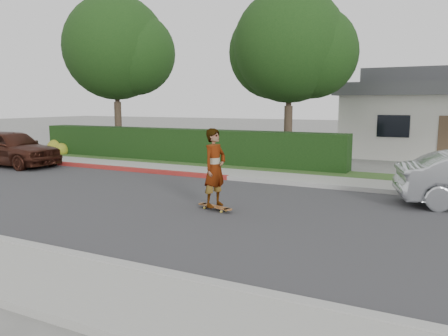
{
  "coord_description": "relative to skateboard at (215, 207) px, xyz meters",
  "views": [
    {
      "loc": [
        7.56,
        -9.26,
        2.64
      ],
      "look_at": [
        2.62,
        0.56,
        1.0
      ],
      "focal_mm": 35.0,
      "sensor_mm": 36.0,
      "label": 1
    }
  ],
  "objects": [
    {
      "name": "tree_center",
      "position": [
        -1.14,
        9.13,
        4.81
      ],
      "size": [
        5.66,
        4.84,
        7.44
      ],
      "color": "#33261C",
      "rests_on": "ground"
    },
    {
      "name": "road",
      "position": [
        -2.62,
        -0.06,
        -0.09
      ],
      "size": [
        60.0,
        8.0,
        0.01
      ],
      "primitive_type": "cube",
      "color": "#2D2D30",
      "rests_on": "ground"
    },
    {
      "name": "car_maroon",
      "position": [
        -11.26,
        2.96,
        0.68
      ],
      "size": [
        4.55,
        1.85,
        1.55
      ],
      "primitive_type": "imported",
      "rotation": [
        0.0,
        0.0,
        1.57
      ],
      "color": "#3C1C13",
      "rests_on": "ground"
    },
    {
      "name": "planting_strip",
      "position": [
        -2.62,
        6.54,
        -0.04
      ],
      "size": [
        60.0,
        1.6,
        0.1
      ],
      "primitive_type": "cube",
      "color": "#2D4C1E",
      "rests_on": "ground"
    },
    {
      "name": "ground",
      "position": [
        -2.62,
        -0.06,
        -0.09
      ],
      "size": [
        120.0,
        120.0,
        0.0
      ],
      "primitive_type": "plane",
      "color": "slate",
      "rests_on": "ground"
    },
    {
      "name": "hedge",
      "position": [
        -5.62,
        7.14,
        0.66
      ],
      "size": [
        15.0,
        1.0,
        1.5
      ],
      "primitive_type": "cube",
      "color": "black",
      "rests_on": "ground"
    },
    {
      "name": "tree_left",
      "position": [
        -10.14,
        8.63,
        5.17
      ],
      "size": [
        5.99,
        5.21,
        8.0
      ],
      "color": "#33261C",
      "rests_on": "ground"
    },
    {
      "name": "skateboard",
      "position": [
        0.0,
        0.0,
        0.0
      ],
      "size": [
        1.09,
        0.5,
        0.1
      ],
      "rotation": [
        0.0,
        0.0,
        -0.28
      ],
      "color": "gold",
      "rests_on": "ground"
    },
    {
      "name": "flowering_shrub",
      "position": [
        -12.63,
        6.68,
        0.24
      ],
      "size": [
        1.4,
        1.0,
        0.9
      ],
      "color": "#2D4C19",
      "rests_on": "ground"
    },
    {
      "name": "curb_far",
      "position": [
        -2.62,
        4.04,
        -0.02
      ],
      "size": [
        60.0,
        0.2,
        0.15
      ],
      "primitive_type": "cube",
      "color": "#9E9E99",
      "rests_on": "ground"
    },
    {
      "name": "curb_red_section",
      "position": [
        -7.62,
        4.04,
        -0.02
      ],
      "size": [
        12.0,
        0.21,
        0.15
      ],
      "primitive_type": "cube",
      "color": "maroon",
      "rests_on": "ground"
    },
    {
      "name": "skateboarder",
      "position": [
        0.0,
        -0.0,
        0.98
      ],
      "size": [
        0.6,
        0.78,
        1.92
      ],
      "primitive_type": "imported",
      "rotation": [
        0.0,
        0.0,
        1.36
      ],
      "color": "white",
      "rests_on": "skateboard"
    },
    {
      "name": "sidewalk_far",
      "position": [
        -2.62,
        4.94,
        -0.03
      ],
      "size": [
        60.0,
        1.6,
        0.12
      ],
      "primitive_type": "cube",
      "color": "gray",
      "rests_on": "ground"
    }
  ]
}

